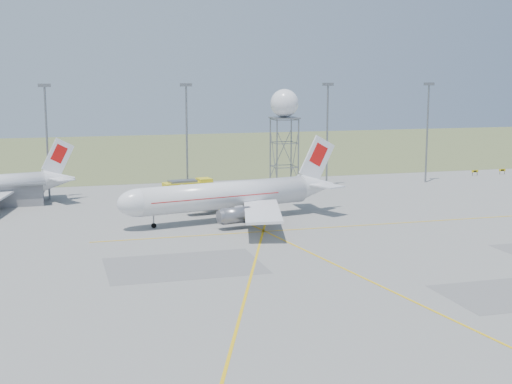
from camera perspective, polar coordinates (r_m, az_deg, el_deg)
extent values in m
plane|color=gray|center=(76.40, 11.41, -7.55)|extent=(400.00, 400.00, 0.00)
cube|color=#4F6236|center=(208.69, -6.54, 3.23)|extent=(400.00, 120.00, 0.03)
cylinder|color=slate|center=(131.25, -16.37, 3.73)|extent=(0.36, 0.36, 20.00)
cube|color=slate|center=(130.71, -16.57, 8.18)|extent=(2.20, 0.50, 0.60)
cylinder|color=slate|center=(133.46, -5.55, 4.15)|extent=(0.36, 0.36, 20.00)
cube|color=slate|center=(132.93, -5.62, 8.53)|extent=(2.20, 0.50, 0.60)
cylinder|color=slate|center=(141.25, 5.72, 4.43)|extent=(0.36, 0.36, 20.00)
cube|color=slate|center=(140.75, 5.78, 8.57)|extent=(2.20, 0.50, 0.60)
cylinder|color=slate|center=(150.77, 13.53, 4.53)|extent=(0.36, 0.36, 20.00)
cube|color=slate|center=(150.31, 13.68, 8.40)|extent=(2.20, 0.50, 0.60)
cylinder|color=black|center=(164.65, 16.93, 1.40)|extent=(0.10, 0.10, 0.80)
cylinder|color=black|center=(165.30, 17.28, 1.41)|extent=(0.10, 0.10, 0.80)
cube|color=yellow|center=(164.90, 17.11, 1.60)|extent=(1.60, 0.15, 0.50)
cube|color=black|center=(164.83, 17.13, 1.59)|extent=(0.80, 0.03, 0.30)
cylinder|color=black|center=(168.54, 18.93, 1.48)|extent=(0.10, 0.10, 0.80)
cylinder|color=black|center=(169.23, 19.26, 1.49)|extent=(0.10, 0.10, 0.80)
cube|color=yellow|center=(168.82, 19.10, 1.67)|extent=(1.60, 0.15, 0.50)
cube|color=black|center=(168.75, 19.12, 1.66)|extent=(0.80, 0.03, 0.30)
cylinder|color=silver|center=(108.17, -2.54, -0.27)|extent=(27.15, 9.45, 4.13)
ellipsoid|color=silver|center=(103.28, -9.31, -0.84)|extent=(7.31, 5.38, 4.13)
cube|color=black|center=(102.80, -9.97, -0.56)|extent=(1.99, 2.54, 1.01)
cone|color=silver|center=(116.01, 4.87, 0.51)|extent=(6.90, 5.30, 4.13)
cube|color=silver|center=(115.43, 4.90, 2.64)|extent=(6.55, 1.64, 7.77)
cube|color=red|center=(115.46, 4.99, 3.01)|extent=(3.56, 1.06, 3.99)
cube|color=silver|center=(118.43, 3.80, 0.96)|extent=(4.38, 6.23, 0.19)
cube|color=silver|center=(112.91, 5.55, 0.53)|extent=(4.38, 6.23, 0.19)
cube|color=silver|center=(117.32, -3.79, -0.04)|extent=(14.02, 16.12, 0.37)
cube|color=silver|center=(100.85, 0.51, -1.56)|extent=(8.91, 17.25, 0.37)
cylinder|color=slate|center=(113.47, -4.30, -0.84)|extent=(4.73, 3.20, 2.38)
cylinder|color=slate|center=(102.77, -1.64, -1.89)|extent=(4.73, 3.20, 2.38)
cube|color=red|center=(107.30, -3.54, -0.30)|extent=(21.08, 8.25, 0.12)
cylinder|color=black|center=(104.59, -8.18, -2.62)|extent=(0.85, 0.85, 0.93)
cube|color=black|center=(109.67, -1.55, -1.97)|extent=(2.26, 6.28, 0.93)
cylinder|color=slate|center=(109.58, -1.55, -1.73)|extent=(0.29, 0.29, 1.86)
cone|color=silver|center=(130.33, -15.49, 0.99)|extent=(6.29, 4.93, 3.71)
cube|color=silver|center=(129.84, -15.56, 2.69)|extent=(5.83, 1.69, 6.98)
cube|color=red|center=(129.82, -15.49, 2.98)|extent=(3.18, 1.07, 3.58)
cube|color=silver|center=(133.00, -16.01, 1.33)|extent=(4.10, 5.66, 0.17)
cube|color=silver|center=(127.30, -15.36, 1.01)|extent=(4.10, 5.66, 0.17)
cylinder|color=slate|center=(134.32, 1.69, 2.92)|extent=(0.26, 0.26, 13.92)
cylinder|color=slate|center=(135.68, 3.41, 2.97)|extent=(0.26, 0.26, 13.92)
cylinder|color=slate|center=(139.70, 2.83, 3.16)|extent=(0.26, 0.26, 13.92)
cylinder|color=slate|center=(138.38, 1.15, 3.11)|extent=(0.26, 0.26, 13.92)
cube|color=slate|center=(136.42, 2.29, 5.95)|extent=(4.88, 4.88, 0.27)
sphere|color=silver|center=(136.29, 2.29, 7.11)|extent=(5.35, 5.35, 5.35)
cube|color=yellow|center=(128.39, -5.47, 0.33)|extent=(9.15, 4.24, 2.15)
cube|color=yellow|center=(129.32, -4.17, 0.81)|extent=(2.74, 3.07, 1.37)
cube|color=black|center=(129.54, -3.89, 0.87)|extent=(0.48, 2.53, 0.98)
cube|color=slate|center=(127.88, -5.89, 0.86)|extent=(5.19, 3.07, 0.39)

